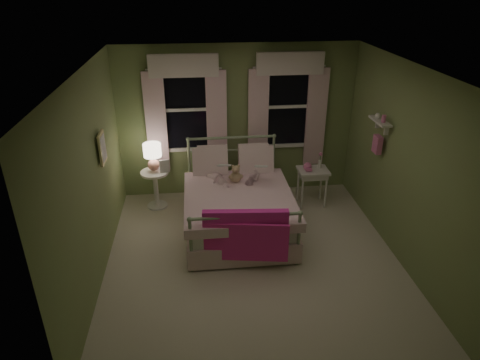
{
  "coord_description": "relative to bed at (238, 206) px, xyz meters",
  "views": [
    {
      "loc": [
        -0.71,
        -4.84,
        3.59
      ],
      "look_at": [
        -0.13,
        0.46,
        1.0
      ],
      "focal_mm": 32.0,
      "sensor_mm": 36.0,
      "label": 1
    }
  ],
  "objects": [
    {
      "name": "room_shell",
      "position": [
        0.13,
        -0.81,
        0.92
      ],
      "size": [
        4.2,
        4.2,
        4.2
      ],
      "color": "beige",
      "rests_on": "ground"
    },
    {
      "name": "child_left",
      "position": [
        -0.28,
        0.42,
        0.57
      ],
      "size": [
        0.33,
        0.28,
        0.77
      ],
      "primitive_type": "imported",
      "rotation": [
        0.0,
        0.0,
        3.58
      ],
      "color": "#F7D1DD",
      "rests_on": "bed"
    },
    {
      "name": "teddy_bear",
      "position": [
        0.0,
        0.26,
        0.41
      ],
      "size": [
        0.23,
        0.18,
        0.3
      ],
      "color": "tan",
      "rests_on": "bed"
    },
    {
      "name": "bed",
      "position": [
        0.0,
        0.0,
        0.0
      ],
      "size": [
        1.58,
        2.04,
        1.18
      ],
      "color": "white",
      "rests_on": "ground"
    },
    {
      "name": "framed_picture",
      "position": [
        -1.82,
        -0.21,
        1.12
      ],
      "size": [
        0.03,
        0.32,
        0.42
      ],
      "color": "beige",
      "rests_on": "room_shell"
    },
    {
      "name": "book_left",
      "position": [
        -0.28,
        0.17,
        0.58
      ],
      "size": [
        0.22,
        0.15,
        0.26
      ],
      "primitive_type": "imported",
      "rotation": [
        1.22,
        0.0,
        -0.18
      ],
      "color": "beige",
      "rests_on": "child_left"
    },
    {
      "name": "bud_vase",
      "position": [
        1.45,
        0.68,
        0.41
      ],
      "size": [
        0.06,
        0.06,
        0.28
      ],
      "color": "white",
      "rests_on": "nightstand_right"
    },
    {
      "name": "window_left",
      "position": [
        -0.72,
        1.22,
        1.24
      ],
      "size": [
        1.34,
        0.13,
        1.96
      ],
      "color": "black",
      "rests_on": "room_shell"
    },
    {
      "name": "nightstand_right",
      "position": [
        1.33,
        0.63,
        0.17
      ],
      "size": [
        0.5,
        0.4,
        0.64
      ],
      "color": "white",
      "rests_on": "ground"
    },
    {
      "name": "book_nightstand",
      "position": [
        -1.19,
        0.75,
        0.27
      ],
      "size": [
        0.2,
        0.25,
        0.02
      ],
      "primitive_type": "imported",
      "rotation": [
        0.0,
        0.0,
        0.17
      ],
      "color": "beige",
      "rests_on": "nightstand_left"
    },
    {
      "name": "nightstand_left",
      "position": [
        -1.29,
        0.83,
        0.03
      ],
      "size": [
        0.46,
        0.46,
        0.65
      ],
      "color": "white",
      "rests_on": "ground"
    },
    {
      "name": "child_right",
      "position": [
        0.28,
        0.42,
        0.51
      ],
      "size": [
        0.38,
        0.34,
        0.65
      ],
      "primitive_type": "imported",
      "rotation": [
        0.0,
        0.0,
        2.78
      ],
      "color": "#F7D1DD",
      "rests_on": "bed"
    },
    {
      "name": "pink_toy",
      "position": [
        1.23,
        0.62,
        0.32
      ],
      "size": [
        0.14,
        0.19,
        0.14
      ],
      "color": "pink",
      "rests_on": "nightstand_right"
    },
    {
      "name": "pink_throw",
      "position": [
        0.0,
        -1.03,
        0.23
      ],
      "size": [
        1.1,
        0.27,
        0.71
      ],
      "color": "#E32CA4",
      "rests_on": "bed"
    },
    {
      "name": "book_right",
      "position": [
        0.28,
        0.17,
        0.54
      ],
      "size": [
        0.22,
        0.15,
        0.26
      ],
      "primitive_type": "imported",
      "rotation": [
        1.22,
        0.0,
        -0.21
      ],
      "color": "beige",
      "rests_on": "child_right"
    },
    {
      "name": "table_lamp",
      "position": [
        -1.29,
        0.83,
        0.57
      ],
      "size": [
        0.29,
        0.29,
        0.46
      ],
      "color": "#FFA996",
      "rests_on": "nightstand_left"
    },
    {
      "name": "wall_shelf",
      "position": [
        2.03,
        -0.1,
        1.14
      ],
      "size": [
        0.15,
        0.5,
        0.6
      ],
      "color": "white",
      "rests_on": "room_shell"
    },
    {
      "name": "window_right",
      "position": [
        0.98,
        1.22,
        1.24
      ],
      "size": [
        1.34,
        0.13,
        1.96
      ],
      "color": "black",
      "rests_on": "room_shell"
    }
  ]
}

